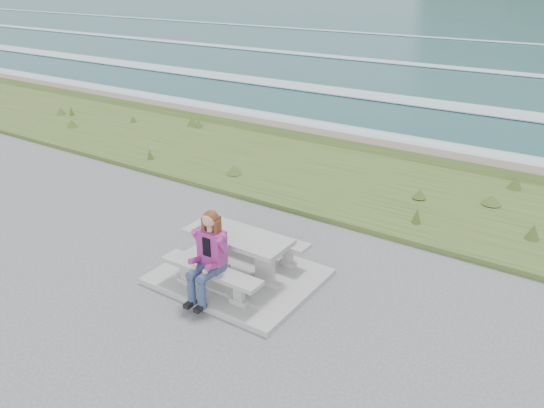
# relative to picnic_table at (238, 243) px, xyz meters

# --- Properties ---
(concrete_slab) EXTENTS (2.60, 2.10, 0.10)m
(concrete_slab) POSITION_rel_picnic_table_xyz_m (-0.00, 0.00, -0.63)
(concrete_slab) COLOR #9A9A95
(concrete_slab) RESTS_ON ground
(picnic_table) EXTENTS (1.80, 0.75, 0.75)m
(picnic_table) POSITION_rel_picnic_table_xyz_m (0.00, 0.00, 0.00)
(picnic_table) COLOR #9A9A95
(picnic_table) RESTS_ON concrete_slab
(bench_landward) EXTENTS (1.80, 0.35, 0.45)m
(bench_landward) POSITION_rel_picnic_table_xyz_m (0.00, -0.70, -0.23)
(bench_landward) COLOR #9A9A95
(bench_landward) RESTS_ON concrete_slab
(bench_seaward) EXTENTS (1.80, 0.35, 0.45)m
(bench_seaward) POSITION_rel_picnic_table_xyz_m (0.00, 0.70, -0.23)
(bench_seaward) COLOR #9A9A95
(bench_seaward) RESTS_ON concrete_slab
(grass_verge) EXTENTS (160.00, 4.50, 0.22)m
(grass_verge) POSITION_rel_picnic_table_xyz_m (-0.00, 5.00, -0.68)
(grass_verge) COLOR #31491B
(grass_verge) RESTS_ON ground
(shore_drop) EXTENTS (160.00, 0.80, 2.20)m
(shore_drop) POSITION_rel_picnic_table_xyz_m (-0.00, 7.90, -0.68)
(shore_drop) COLOR #6C5F51
(shore_drop) RESTS_ON ground
(ocean) EXTENTS (1600.00, 1600.00, 0.09)m
(ocean) POSITION_rel_picnic_table_xyz_m (-0.00, 25.09, -2.42)
(ocean) COLOR #1B4D4F
(ocean) RESTS_ON ground
(seated_woman) EXTENTS (0.42, 0.73, 1.43)m
(seated_woman) POSITION_rel_picnic_table_xyz_m (0.03, -0.84, -0.06)
(seated_woman) COLOR navy
(seated_woman) RESTS_ON concrete_slab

